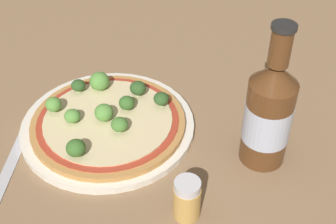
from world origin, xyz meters
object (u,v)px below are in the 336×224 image
(pepper_shaker, at_px, (187,199))
(fork, at_px, (5,178))
(pizza, at_px, (109,122))
(beer_bottle, at_px, (269,113))

(pepper_shaker, bearing_deg, fork, 145.63)
(pizza, xyz_separation_m, fork, (-0.18, -0.05, -0.02))
(beer_bottle, bearing_deg, pizza, 144.96)
(pepper_shaker, bearing_deg, pizza, 104.52)
(pizza, distance_m, pepper_shaker, 0.22)
(beer_bottle, height_order, fork, beer_bottle)
(beer_bottle, distance_m, pepper_shaker, 0.18)
(pepper_shaker, relative_size, fork, 0.35)
(pizza, relative_size, beer_bottle, 1.09)
(beer_bottle, relative_size, fork, 1.27)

